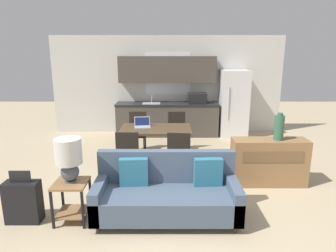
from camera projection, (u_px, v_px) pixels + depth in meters
ground_plane at (167, 217)px, 4.23m from camera, size 20.00×20.00×0.00m
wall_back at (168, 85)px, 8.39m from camera, size 6.40×0.07×2.70m
kitchen_counter at (169, 105)px, 8.22m from camera, size 2.79×0.65×2.15m
refrigerator at (235, 104)px, 8.10m from camera, size 0.71×0.76×1.79m
dining_table at (157, 131)px, 6.07m from camera, size 1.42×0.89×0.76m
couch at (168, 193)px, 4.18m from camera, size 1.97×0.80×0.89m
side_table at (73, 195)px, 4.06m from camera, size 0.44×0.44×0.56m
table_lamp at (70, 156)px, 3.96m from camera, size 0.35×0.35×0.60m
credenza at (270, 162)px, 5.19m from camera, size 1.28×0.40×0.81m
vase at (280, 128)px, 5.02m from camera, size 0.16×0.16×0.47m
dining_chair_near_left at (130, 153)px, 5.35m from camera, size 0.43×0.43×0.92m
dining_chair_far_left at (139, 131)px, 6.89m from camera, size 0.43×0.43×0.92m
dining_chair_near_right at (180, 154)px, 5.31m from camera, size 0.47×0.47×0.92m
dining_chair_far_right at (178, 131)px, 6.88m from camera, size 0.43×0.43×0.92m
laptop at (144, 124)px, 6.15m from camera, size 0.35×0.30×0.20m
suitcase at (25, 201)px, 4.06m from camera, size 0.46×0.22×0.74m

